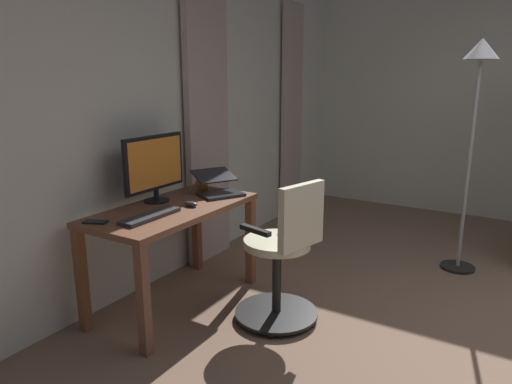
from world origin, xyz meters
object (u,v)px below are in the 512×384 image
at_px(laptop, 218,187).
at_px(computer_keyboard, 150,216).
at_px(office_chair, 283,257).
at_px(computer_mouse, 191,204).
at_px(mug_coffee, 202,183).
at_px(floor_lamp, 477,94).
at_px(desk, 173,222).
at_px(cell_phone_by_monitor, 95,222).
at_px(computer_monitor, 155,165).

bearing_deg(laptop, computer_keyboard, 27.49).
distance_m(office_chair, computer_mouse, 0.73).
xyz_separation_m(mug_coffee, floor_lamp, (-1.22, 1.77, 0.68)).
height_order(desk, computer_mouse, computer_mouse).
xyz_separation_m(computer_keyboard, computer_mouse, (-0.34, 0.05, 0.01)).
bearing_deg(computer_keyboard, cell_phone_by_monitor, -40.79).
bearing_deg(computer_keyboard, computer_mouse, 171.18).
bearing_deg(desk, laptop, 171.38).
xyz_separation_m(office_chair, laptop, (-0.26, -0.70, 0.33)).
height_order(laptop, floor_lamp, floor_lamp).
bearing_deg(office_chair, desk, 117.15).
distance_m(computer_keyboard, floor_lamp, 2.65).
bearing_deg(floor_lamp, computer_mouse, -42.44).
xyz_separation_m(computer_mouse, cell_phone_by_monitor, (0.59, -0.27, -0.01)).
bearing_deg(office_chair, computer_keyboard, 136.59).
height_order(computer_monitor, floor_lamp, floor_lamp).
height_order(laptop, mug_coffee, laptop).
relative_size(computer_keyboard, mug_coffee, 3.27).
distance_m(desk, floor_lamp, 2.52).
xyz_separation_m(office_chair, floor_lamp, (-1.55, 0.87, 1.00)).
relative_size(computer_monitor, computer_mouse, 5.54).
bearing_deg(cell_phone_by_monitor, mug_coffee, 156.96).
bearing_deg(desk, cell_phone_by_monitor, -16.79).
height_order(office_chair, mug_coffee, office_chair).
distance_m(office_chair, floor_lamp, 2.04).
xyz_separation_m(cell_phone_by_monitor, floor_lamp, (-2.25, 1.79, 0.73)).
bearing_deg(computer_monitor, mug_coffee, 174.29).
relative_size(desk, laptop, 2.74).
relative_size(desk, computer_mouse, 12.37).
height_order(desk, cell_phone_by_monitor, cell_phone_by_monitor).
bearing_deg(laptop, desk, 19.68).
bearing_deg(cell_phone_by_monitor, office_chair, 105.05).
distance_m(computer_monitor, computer_keyboard, 0.47).
xyz_separation_m(computer_mouse, mug_coffee, (-0.45, -0.25, 0.03)).
height_order(laptop, cell_phone_by_monitor, laptop).
distance_m(computer_mouse, mug_coffee, 0.52).
relative_size(desk, floor_lamp, 0.66).
height_order(desk, mug_coffee, mug_coffee).
relative_size(office_chair, cell_phone_by_monitor, 6.69).
relative_size(desk, cell_phone_by_monitor, 8.59).
distance_m(cell_phone_by_monitor, mug_coffee, 1.04).
distance_m(computer_keyboard, cell_phone_by_monitor, 0.33).
bearing_deg(computer_keyboard, office_chair, 122.44).
relative_size(computer_monitor, computer_keyboard, 1.27).
bearing_deg(mug_coffee, desk, 15.31).
bearing_deg(computer_mouse, computer_monitor, -85.73).
relative_size(laptop, computer_mouse, 4.52).
xyz_separation_m(office_chair, computer_monitor, (0.14, -0.96, 0.53)).
bearing_deg(computer_monitor, computer_keyboard, 37.74).
bearing_deg(office_chair, mug_coffee, 83.85).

